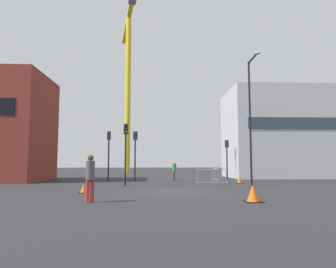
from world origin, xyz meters
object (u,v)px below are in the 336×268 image
construction_crane (128,67)px  traffic_light_median (135,148)px  traffic_light_crosswalk (109,148)px  traffic_cone_orange (240,180)px  pedestrian_waiting (174,170)px  traffic_cone_by_barrier (253,194)px  traffic_light_island (126,144)px  pedestrian_walking (90,174)px  traffic_light_near (227,153)px  streetlamp_tall (251,111)px  traffic_cone_striped (84,189)px

construction_crane → traffic_light_median: (3.06, -25.17, -14.92)m
traffic_light_crosswalk → traffic_cone_orange: traffic_light_crosswalk is taller
traffic_cone_orange → construction_crane: bearing=112.0°
traffic_light_median → pedestrian_waiting: 3.96m
pedestrian_waiting → traffic_cone_by_barrier: 14.65m
traffic_light_island → pedestrian_walking: size_ratio=2.25×
traffic_light_median → traffic_cone_by_barrier: bearing=-67.3°
traffic_cone_by_barrier → pedestrian_walking: bearing=178.9°
traffic_light_near → traffic_cone_orange: 6.34m
streetlamp_tall → pedestrian_walking: streetlamp_tall is taller
traffic_cone_by_barrier → pedestrian_waiting: bearing=98.8°
traffic_light_island → pedestrian_walking: bearing=-93.5°
pedestrian_walking → pedestrian_waiting: bearing=73.8°
construction_crane → streetlamp_tall: (11.28, -30.05, -12.60)m
pedestrian_walking → traffic_light_near: bearing=60.7°
traffic_light_crosswalk → traffic_light_median: (2.26, -0.49, -0.03)m
traffic_light_median → streetlamp_tall: bearing=-30.7°
traffic_light_island → pedestrian_waiting: bearing=57.7°
construction_crane → traffic_light_island: bearing=-84.8°
traffic_light_median → pedestrian_waiting: size_ratio=2.51×
traffic_cone_orange → traffic_light_near: bearing=85.5°
traffic_light_island → traffic_light_median: traffic_light_island is taller
traffic_light_near → traffic_cone_orange: bearing=-94.5°
traffic_cone_striped → traffic_cone_by_barrier: (7.54, -3.91, 0.11)m
traffic_light_median → traffic_cone_striped: traffic_light_median is taller
traffic_light_crosswalk → traffic_cone_orange: size_ratio=8.20×
traffic_light_crosswalk → traffic_cone_by_barrier: bearing=-60.4°
traffic_light_island → pedestrian_waiting: (3.66, 5.79, -1.84)m
traffic_light_island → traffic_light_crosswalk: 5.41m
traffic_light_near → streetlamp_tall: bearing=-91.9°
traffic_light_island → pedestrian_walking: 8.74m
traffic_cone_striped → traffic_cone_by_barrier: size_ratio=0.66×
traffic_light_island → traffic_cone_striped: bearing=-109.0°
construction_crane → traffic_light_island: 33.36m
traffic_light_near → traffic_cone_by_barrier: (-2.96, -16.86, -2.18)m
traffic_light_crosswalk → traffic_cone_orange: 10.97m
traffic_cone_orange → traffic_light_median: bearing=164.1°
streetlamp_tall → traffic_cone_striped: (-10.21, -4.46, -4.87)m
construction_crane → pedestrian_walking: (2.19, -38.29, -16.59)m
construction_crane → traffic_light_near: bearing=-61.8°
traffic_light_crosswalk → pedestrian_walking: size_ratio=2.24×
construction_crane → traffic_light_near: size_ratio=7.34×
traffic_light_near → pedestrian_waiting: bearing=-155.2°
traffic_light_median → pedestrian_waiting: traffic_light_median is taller
traffic_light_median → traffic_light_island: bearing=-94.3°
traffic_light_crosswalk → streetlamp_tall: bearing=-27.2°
traffic_light_near → traffic_cone_by_barrier: 17.26m
traffic_light_crosswalk → traffic_cone_striped: (0.27, -9.83, -2.59)m
pedestrian_waiting → traffic_cone_striped: size_ratio=3.62×
traffic_light_crosswalk → pedestrian_walking: (1.39, -13.62, -1.70)m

